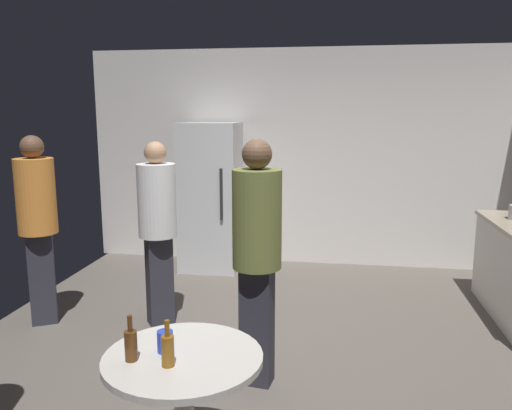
# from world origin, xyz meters

# --- Properties ---
(ground_plane) EXTENTS (5.20, 5.20, 0.10)m
(ground_plane) POSITION_xyz_m (0.00, 0.00, -0.05)
(ground_plane) COLOR #5B544C
(wall_back) EXTENTS (5.32, 0.06, 2.70)m
(wall_back) POSITION_xyz_m (0.00, 2.63, 1.35)
(wall_back) COLOR silver
(wall_back) RESTS_ON ground_plane
(refrigerator) EXTENTS (0.70, 0.68, 1.80)m
(refrigerator) POSITION_xyz_m (-1.03, 2.20, 0.90)
(refrigerator) COLOR silver
(refrigerator) RESTS_ON ground_plane
(foreground_table) EXTENTS (0.80, 0.80, 0.73)m
(foreground_table) POSITION_xyz_m (-0.25, -1.53, 0.63)
(foreground_table) COLOR beige
(foreground_table) RESTS_ON ground_plane
(beer_bottle_amber) EXTENTS (0.06, 0.06, 0.23)m
(beer_bottle_amber) POSITION_xyz_m (-0.29, -1.64, 0.82)
(beer_bottle_amber) COLOR #8C5919
(beer_bottle_amber) RESTS_ON foreground_table
(beer_bottle_brown) EXTENTS (0.06, 0.06, 0.23)m
(beer_bottle_brown) POSITION_xyz_m (-0.48, -1.62, 0.82)
(beer_bottle_brown) COLOR #593314
(beer_bottle_brown) RESTS_ON foreground_table
(plastic_cup_blue) EXTENTS (0.08, 0.08, 0.11)m
(plastic_cup_blue) POSITION_xyz_m (-0.35, -1.51, 0.79)
(plastic_cup_blue) COLOR blue
(plastic_cup_blue) RESTS_ON foreground_table
(person_in_olive_shirt) EXTENTS (0.38, 0.38, 1.75)m
(person_in_olive_shirt) POSITION_xyz_m (-0.05, -0.44, 1.03)
(person_in_olive_shirt) COLOR #2D2D38
(person_in_olive_shirt) RESTS_ON ground_plane
(person_in_white_shirt) EXTENTS (0.47, 0.47, 1.67)m
(person_in_white_shirt) POSITION_xyz_m (-1.09, 0.46, 0.98)
(person_in_white_shirt) COLOR #2D2D38
(person_in_white_shirt) RESTS_ON ground_plane
(person_in_orange_shirt) EXTENTS (0.46, 0.46, 1.73)m
(person_in_orange_shirt) POSITION_xyz_m (-2.15, 0.31, 1.01)
(person_in_orange_shirt) COLOR #2D2D38
(person_in_orange_shirt) RESTS_ON ground_plane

